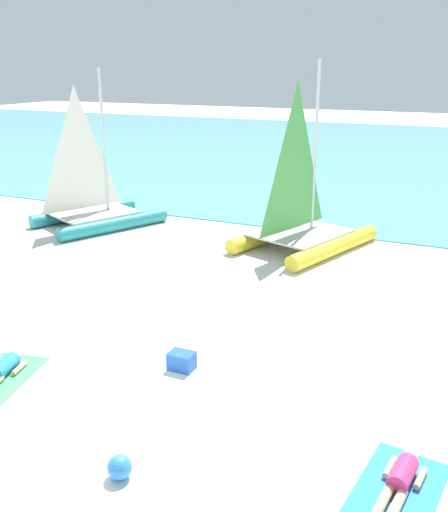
{
  "coord_description": "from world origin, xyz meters",
  "views": [
    {
      "loc": [
        5.54,
        -6.61,
        5.72
      ],
      "look_at": [
        0.0,
        5.64,
        1.2
      ],
      "focal_mm": 40.13,
      "sensor_mm": 36.0,
      "label": 1
    }
  ],
  "objects_px": {
    "sailboat_teal": "(95,204)",
    "sunbather_right": "(400,481)",
    "sailboat_yellow": "(302,222)",
    "beach_ball": "(120,467)",
    "cooler_box": "(182,361)",
    "sunbather_middle": "(1,371)",
    "towel_right": "(397,491)"
  },
  "relations": [
    {
      "from": "sailboat_teal",
      "to": "sunbather_right",
      "type": "xyz_separation_m",
      "value": [
        12.37,
        -9.71,
        -0.71
      ]
    },
    {
      "from": "sailboat_yellow",
      "to": "sunbather_right",
      "type": "relative_size",
      "value": 3.75
    },
    {
      "from": "beach_ball",
      "to": "cooler_box",
      "type": "relative_size",
      "value": 0.74
    },
    {
      "from": "sailboat_teal",
      "to": "sunbather_middle",
      "type": "height_order",
      "value": "sailboat_teal"
    },
    {
      "from": "sailboat_yellow",
      "to": "sunbather_right",
      "type": "height_order",
      "value": "sailboat_yellow"
    },
    {
      "from": "sunbather_middle",
      "to": "towel_right",
      "type": "height_order",
      "value": "sunbather_middle"
    },
    {
      "from": "beach_ball",
      "to": "cooler_box",
      "type": "bearing_deg",
      "value": 102.15
    },
    {
      "from": "sailboat_yellow",
      "to": "beach_ball",
      "type": "distance_m",
      "value": 11.7
    },
    {
      "from": "sailboat_teal",
      "to": "sunbather_right",
      "type": "relative_size",
      "value": 3.58
    },
    {
      "from": "sailboat_yellow",
      "to": "sunbather_right",
      "type": "bearing_deg",
      "value": -47.34
    },
    {
      "from": "towel_right",
      "to": "beach_ball",
      "type": "relative_size",
      "value": 5.16
    },
    {
      "from": "sailboat_teal",
      "to": "towel_right",
      "type": "height_order",
      "value": "sailboat_teal"
    },
    {
      "from": "towel_right",
      "to": "cooler_box",
      "type": "xyz_separation_m",
      "value": [
        -4.4,
        1.76,
        0.17
      ]
    },
    {
      "from": "sailboat_teal",
      "to": "sunbather_middle",
      "type": "xyz_separation_m",
      "value": [
        4.94,
        -9.73,
        -0.71
      ]
    },
    {
      "from": "towel_right",
      "to": "sailboat_yellow",
      "type": "bearing_deg",
      "value": 114.03
    },
    {
      "from": "towel_right",
      "to": "sunbather_middle",
      "type": "bearing_deg",
      "value": 179.63
    },
    {
      "from": "sunbather_middle",
      "to": "sailboat_yellow",
      "type": "bearing_deg",
      "value": 62.62
    },
    {
      "from": "sunbather_middle",
      "to": "sunbather_right",
      "type": "distance_m",
      "value": 7.43
    },
    {
      "from": "sailboat_teal",
      "to": "sailboat_yellow",
      "type": "xyz_separation_m",
      "value": [
        7.78,
        0.5,
        0.04
      ]
    },
    {
      "from": "sailboat_teal",
      "to": "sunbather_middle",
      "type": "distance_m",
      "value": 10.94
    },
    {
      "from": "sailboat_yellow",
      "to": "sailboat_teal",
      "type": "bearing_deg",
      "value": -157.89
    },
    {
      "from": "towel_right",
      "to": "sunbather_right",
      "type": "relative_size",
      "value": 1.21
    },
    {
      "from": "sunbather_right",
      "to": "beach_ball",
      "type": "xyz_separation_m",
      "value": [
        -3.73,
        -1.44,
        0.05
      ]
    },
    {
      "from": "sailboat_yellow",
      "to": "beach_ball",
      "type": "xyz_separation_m",
      "value": [
        0.86,
        -11.65,
        -0.69
      ]
    },
    {
      "from": "sunbather_middle",
      "to": "cooler_box",
      "type": "height_order",
      "value": "cooler_box"
    },
    {
      "from": "sailboat_teal",
      "to": "sunbather_right",
      "type": "distance_m",
      "value": 15.74
    },
    {
      "from": "beach_ball",
      "to": "cooler_box",
      "type": "xyz_separation_m",
      "value": [
        -0.67,
        3.13,
        -0.0
      ]
    },
    {
      "from": "towel_right",
      "to": "beach_ball",
      "type": "distance_m",
      "value": 3.97
    },
    {
      "from": "sailboat_yellow",
      "to": "beach_ball",
      "type": "height_order",
      "value": "sailboat_yellow"
    },
    {
      "from": "beach_ball",
      "to": "sunbather_middle",
      "type": "bearing_deg",
      "value": 158.92
    },
    {
      "from": "sailboat_teal",
      "to": "cooler_box",
      "type": "xyz_separation_m",
      "value": [
        7.96,
        -8.02,
        -0.66
      ]
    },
    {
      "from": "sunbather_right",
      "to": "sailboat_yellow",
      "type": "bearing_deg",
      "value": 122.28
    }
  ]
}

